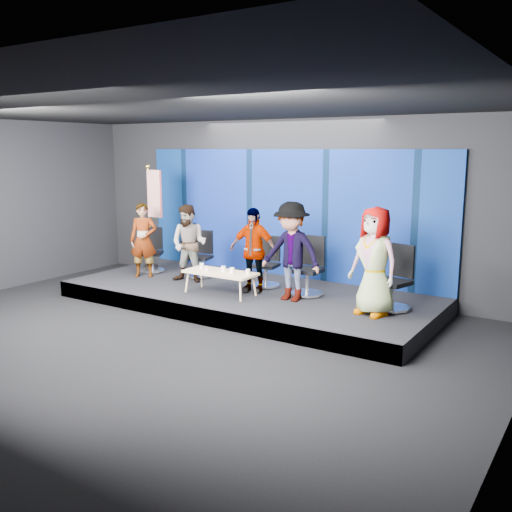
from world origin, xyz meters
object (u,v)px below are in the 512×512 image
object	(u,v)px
chair_e	(395,289)
mug_e	(248,272)
panelist_b	(189,244)
mug_a	(202,266)
mug_b	(207,269)
panelist_e	(374,261)
mug_d	(232,271)
flag_stand	(153,215)
chair_b	(201,262)
panelist_c	(253,250)
coffee_table	(220,273)
chair_d	(309,276)
panelist_a	(143,240)
chair_a	(153,257)
chair_c	(267,270)
panelist_d	(291,252)
mug_c	(223,269)

from	to	relation	value
chair_e	mug_e	xyz separation A→B (m)	(-2.46, -0.65, 0.11)
panelist_b	mug_e	xyz separation A→B (m)	(1.64, -0.37, -0.31)
mug_a	mug_b	distance (m)	0.28
panelist_e	mug_d	size ratio (longest dim) A/B	16.58
flag_stand	panelist_e	bearing A→B (deg)	-5.74
mug_a	flag_stand	bearing A→B (deg)	156.65
mug_b	flag_stand	world-z (taller)	flag_stand
chair_b	mug_d	xyz separation A→B (m)	(1.46, -0.96, 0.16)
flag_stand	panelist_c	bearing A→B (deg)	-7.60
coffee_table	chair_d	bearing A→B (deg)	30.78
panelist_a	chair_a	bearing A→B (deg)	82.54
flag_stand	chair_c	bearing A→B (deg)	2.31
mug_e	panelist_d	bearing A→B (deg)	17.66
panelist_b	mug_b	world-z (taller)	panelist_b
mug_b	flag_stand	distance (m)	2.57
chair_c	mug_e	distance (m)	0.91
chair_d	panelist_a	bearing A→B (deg)	-171.56
chair_b	mug_e	bearing A→B (deg)	-39.63
chair_b	panelist_e	bearing A→B (deg)	-22.94
panelist_a	panelist_e	size ratio (longest dim) A/B	0.88
panelist_c	flag_stand	world-z (taller)	flag_stand
chair_a	chair_d	xyz separation A→B (m)	(3.76, 0.03, 0.04)
panelist_a	chair_e	world-z (taller)	panelist_a
chair_d	coffee_table	distance (m)	1.60
mug_b	mug_d	size ratio (longest dim) A/B	0.81
coffee_table	mug_a	distance (m)	0.48
panelist_c	panelist_d	xyz separation A→B (m)	(0.89, -0.15, 0.08)
mug_b	mug_e	size ratio (longest dim) A/B	0.93
chair_e	mug_a	xyz separation A→B (m)	(-3.47, -0.67, 0.11)
panelist_b	chair_e	size ratio (longest dim) A/B	1.44
chair_b	mug_e	world-z (taller)	chair_b
panelist_d	mug_e	world-z (taller)	panelist_d
chair_a	mug_d	size ratio (longest dim) A/B	9.02
panelist_d	panelist_e	distance (m)	1.53
panelist_a	mug_e	world-z (taller)	panelist_a
chair_d	mug_d	distance (m)	1.39
chair_a	panelist_e	bearing A→B (deg)	-36.03
panelist_c	mug_b	size ratio (longest dim) A/B	18.55
chair_a	mug_b	bearing A→B (deg)	-52.40
chair_a	panelist_d	distance (m)	3.75
panelist_e	mug_a	bearing A→B (deg)	-160.54
chair_d	mug_b	world-z (taller)	chair_d
panelist_e	panelist_a	bearing A→B (deg)	-164.78
chair_a	mug_e	bearing A→B (deg)	-43.70
chair_a	mug_a	bearing A→B (deg)	-51.00
mug_a	flag_stand	world-z (taller)	flag_stand
mug_a	mug_d	xyz separation A→B (m)	(0.74, -0.07, 0.00)
panelist_d	mug_c	bearing A→B (deg)	-167.42
panelist_c	panelist_e	world-z (taller)	panelist_e
chair_c	panelist_e	bearing A→B (deg)	-24.39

